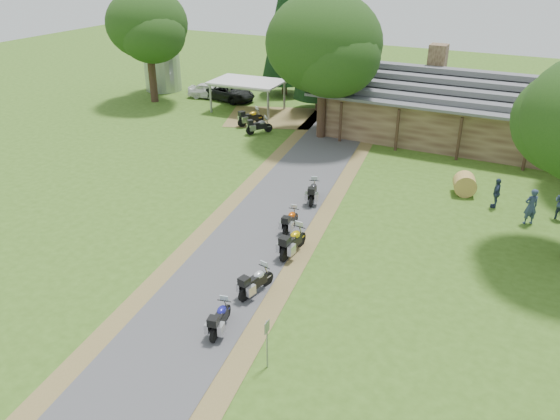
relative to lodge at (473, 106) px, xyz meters
The scene contains 22 objects.
ground 24.86m from the lodge, 104.04° to the right, with size 120.00×120.00×0.00m, color #395A19.
driveway 21.17m from the lodge, 108.00° to the right, with size 46.00×46.00×0.00m, color #47474A.
lodge is the anchor object (origin of this frame).
silo 28.40m from the lodge, behind, with size 3.34×3.34×6.78m, color gray.
carport 17.69m from the lodge, behind, with size 5.73×3.82×2.48m, color silver, non-canonical shape.
car_white_sedan 22.78m from the lodge, behind, with size 5.10×2.15×1.70m, color white.
car_dark_suv 20.96m from the lodge, behind, with size 5.45×2.32×2.09m, color black.
motorcycle_row_a 26.32m from the lodge, 99.62° to the right, with size 1.67×0.54×1.14m, color navy, non-canonical shape.
motorcycle_row_b 23.76m from the lodge, 100.58° to the right, with size 1.76×0.57×1.20m, color #A6A9AD, non-canonical shape.
motorcycle_row_c 20.40m from the lodge, 102.40° to the right, with size 1.96×0.64×1.34m, color #C3A005, non-canonical shape.
motorcycle_row_d 18.78m from the lodge, 106.91° to the right, with size 1.67×0.54×1.14m, color #CB4A06, non-canonical shape.
motorcycle_row_e 15.60m from the lodge, 111.90° to the right, with size 1.78×0.58×1.22m, color black, non-canonical shape.
motorcycle_carport_a 16.06m from the lodge, 165.74° to the right, with size 1.99×0.65×1.36m, color gold, non-canonical shape.
motorcycle_carport_b 15.05m from the lodge, 158.78° to the right, with size 1.83×0.60×1.26m, color gray, non-canonical shape.
person_a 13.01m from the lodge, 68.07° to the right, with size 0.62×0.45×2.20m, color navy.
person_c 11.29m from the lodge, 73.91° to the right, with size 0.54×0.39×1.91m, color navy.
hay_bale 10.05m from the lodge, 82.11° to the right, with size 1.21×1.21×1.10m, color olive.
sign_post 26.96m from the lodge, 94.21° to the right, with size 0.34×0.06×1.87m, color gray, non-canonical shape.
oak_lodge_left 10.84m from the lodge, 156.57° to the right, with size 7.84×7.84×10.62m, color #16340F, non-canonical shape.
oak_silo 26.64m from the lodge, behind, with size 6.74×6.74×10.57m, color #16340F, non-canonical shape.
cedar_near 13.47m from the lodge, behind, with size 4.16×4.16×13.97m, color black.
cedar_far 18.55m from the lodge, 161.64° to the left, with size 4.22×4.22×11.13m, color black.
Camera 1 is at (10.58, -15.04, 12.56)m, focal length 35.00 mm.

